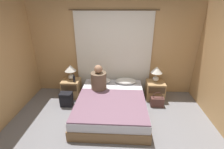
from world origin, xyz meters
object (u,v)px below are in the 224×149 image
object	(u,v)px
handbag_on_floor	(157,102)
nightstand_right	(155,90)
pillow_right	(126,81)
beer_bottle_on_left_stand	(74,79)
pillow_left	(100,80)
lamp_left	(70,70)
lamp_right	(157,71)
backpack_on_floor	(66,98)
nightstand_left	(72,88)
person_left_in_bed	(99,80)
bed	(111,105)

from	to	relation	value
handbag_on_floor	nightstand_right	bearing A→B (deg)	89.29
pillow_right	beer_bottle_on_left_stand	xyz separation A→B (m)	(-1.37, -0.19, 0.12)
pillow_left	beer_bottle_on_left_stand	xyz separation A→B (m)	(-0.67, -0.19, 0.12)
lamp_left	lamp_right	distance (m)	2.30
lamp_right	pillow_left	world-z (taller)	lamp_right
nightstand_right	beer_bottle_on_left_stand	world-z (taller)	beer_bottle_on_left_stand
backpack_on_floor	nightstand_right	bearing A→B (deg)	11.48
nightstand_left	nightstand_right	size ratio (longest dim) A/B	1.00
nightstand_right	pillow_left	distance (m)	1.52
person_left_in_bed	pillow_right	bearing A→B (deg)	30.42
pillow_right	nightstand_right	bearing A→B (deg)	-6.37
lamp_left	backpack_on_floor	xyz separation A→B (m)	(-0.01, -0.54, -0.57)
lamp_left	backpack_on_floor	distance (m)	0.78
beer_bottle_on_left_stand	backpack_on_floor	size ratio (longest dim) A/B	0.62
bed	pillow_left	distance (m)	0.88
pillow_left	nightstand_left	bearing A→B (deg)	-173.63
nightstand_left	backpack_on_floor	xyz separation A→B (m)	(-0.01, -0.47, -0.04)
backpack_on_floor	handbag_on_floor	bearing A→B (deg)	2.33
nightstand_left	lamp_left	size ratio (longest dim) A/B	1.20
bed	pillow_right	xyz separation A→B (m)	(0.35, 0.77, 0.27)
nightstand_right	lamp_left	size ratio (longest dim) A/B	1.20
lamp_left	pillow_right	world-z (taller)	lamp_left
nightstand_left	pillow_right	distance (m)	1.52
beer_bottle_on_left_stand	lamp_right	bearing A→B (deg)	4.46
nightstand_right	pillow_right	xyz separation A→B (m)	(-0.80, 0.09, 0.22)
bed	lamp_right	distance (m)	1.49
pillow_right	lamp_right	bearing A→B (deg)	-1.40
nightstand_left	person_left_in_bed	size ratio (longest dim) A/B	0.76
bed	handbag_on_floor	bearing A→B (deg)	14.83
backpack_on_floor	handbag_on_floor	world-z (taller)	handbag_on_floor
nightstand_left	handbag_on_floor	world-z (taller)	nightstand_left
lamp_right	backpack_on_floor	world-z (taller)	lamp_right
lamp_left	pillow_right	bearing A→B (deg)	0.75
beer_bottle_on_left_stand	bed	bearing A→B (deg)	-29.48
pillow_left	beer_bottle_on_left_stand	world-z (taller)	beer_bottle_on_left_stand
bed	backpack_on_floor	distance (m)	1.18
lamp_left	pillow_right	distance (m)	1.53
lamp_right	pillow_left	bearing A→B (deg)	179.25
nightstand_left	nightstand_right	distance (m)	2.30
pillow_left	handbag_on_floor	size ratio (longest dim) A/B	1.41
lamp_right	beer_bottle_on_left_stand	distance (m)	2.19
nightstand_right	handbag_on_floor	size ratio (longest dim) A/B	1.24
backpack_on_floor	lamp_left	bearing A→B (deg)	89.26
nightstand_left	nightstand_right	xyz separation A→B (m)	(2.30, 0.00, 0.00)
backpack_on_floor	beer_bottle_on_left_stand	bearing A→B (deg)	70.10
nightstand_left	lamp_right	world-z (taller)	lamp_right
beer_bottle_on_left_stand	lamp_left	bearing A→B (deg)	126.75
backpack_on_floor	bed	bearing A→B (deg)	-10.27
nightstand_right	person_left_in_bed	distance (m)	1.57
lamp_right	pillow_left	size ratio (longest dim) A/B	0.73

